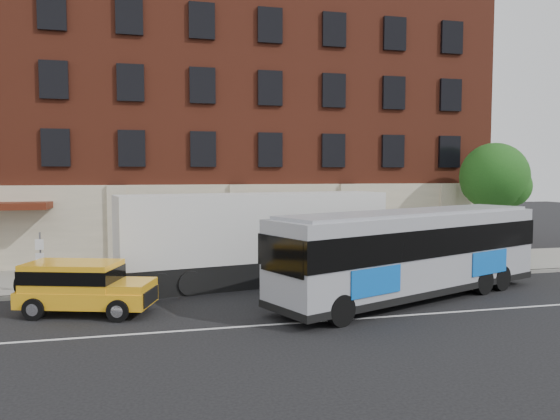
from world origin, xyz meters
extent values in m
plane|color=black|center=(0.00, 0.00, 0.00)|extent=(120.00, 120.00, 0.00)
cube|color=gray|center=(0.00, 9.00, 0.07)|extent=(60.00, 6.00, 0.15)
cube|color=gray|center=(0.00, 6.00, 0.07)|extent=(60.00, 0.25, 0.15)
cube|color=silver|center=(0.00, 0.50, 0.01)|extent=(60.00, 0.12, 0.01)
cube|color=maroon|center=(0.00, 17.00, 7.65)|extent=(30.00, 10.00, 15.00)
cube|color=beige|center=(0.00, 11.85, 2.15)|extent=(30.00, 0.35, 4.00)
cube|color=#4C1A0D|center=(-11.00, 11.00, 3.25)|extent=(4.20, 2.20, 0.30)
cube|color=beige|center=(-6.00, 11.75, 2.15)|extent=(0.90, 0.55, 4.00)
cube|color=beige|center=(0.00, 11.75, 2.15)|extent=(0.90, 0.55, 4.00)
cube|color=beige|center=(6.00, 11.75, 2.15)|extent=(0.90, 0.55, 4.00)
cube|color=beige|center=(12.00, 11.75, 2.15)|extent=(0.90, 0.55, 4.00)
cube|color=black|center=(-8.75, 11.92, 5.95)|extent=(1.30, 0.20, 1.80)
cube|color=black|center=(-5.25, 11.92, 5.95)|extent=(1.30, 0.20, 1.80)
cube|color=black|center=(-1.75, 11.92, 5.95)|extent=(1.30, 0.20, 1.80)
cube|color=black|center=(1.75, 11.92, 5.95)|extent=(1.30, 0.20, 1.80)
cube|color=black|center=(5.25, 11.92, 5.95)|extent=(1.30, 0.20, 1.80)
cube|color=black|center=(8.75, 11.92, 5.95)|extent=(1.30, 0.20, 1.80)
cube|color=black|center=(12.25, 11.92, 5.95)|extent=(1.30, 0.20, 1.80)
cube|color=black|center=(-8.75, 11.92, 9.15)|extent=(1.30, 0.20, 1.80)
cube|color=black|center=(-5.25, 11.92, 9.15)|extent=(1.30, 0.20, 1.80)
cube|color=black|center=(-1.75, 11.92, 9.15)|extent=(1.30, 0.20, 1.80)
cube|color=black|center=(1.75, 11.92, 9.15)|extent=(1.30, 0.20, 1.80)
cube|color=black|center=(5.25, 11.92, 9.15)|extent=(1.30, 0.20, 1.80)
cube|color=black|center=(8.75, 11.92, 9.15)|extent=(1.30, 0.20, 1.80)
cube|color=black|center=(12.25, 11.92, 9.15)|extent=(1.30, 0.20, 1.80)
cube|color=black|center=(-8.75, 11.92, 12.35)|extent=(1.30, 0.20, 1.80)
cube|color=black|center=(-5.25, 11.92, 12.35)|extent=(1.30, 0.20, 1.80)
cube|color=black|center=(-1.75, 11.92, 12.35)|extent=(1.30, 0.20, 1.80)
cube|color=black|center=(1.75, 11.92, 12.35)|extent=(1.30, 0.20, 1.80)
cube|color=black|center=(5.25, 11.92, 12.35)|extent=(1.30, 0.20, 1.80)
cube|color=black|center=(8.75, 11.92, 12.35)|extent=(1.30, 0.20, 1.80)
cube|color=black|center=(12.25, 11.92, 12.35)|extent=(1.30, 0.20, 1.80)
cube|color=black|center=(-10.50, 11.78, 1.75)|extent=(2.60, 0.15, 2.80)
cube|color=black|center=(-4.50, 11.78, 1.75)|extent=(2.60, 0.15, 2.80)
cube|color=black|center=(1.50, 11.78, 1.75)|extent=(2.60, 0.15, 2.80)
cube|color=black|center=(7.50, 11.78, 1.75)|extent=(2.60, 0.15, 2.80)
cylinder|color=slate|center=(-8.50, 6.20, 1.25)|extent=(0.07, 0.07, 2.50)
cube|color=silver|center=(-8.50, 6.05, 2.05)|extent=(0.30, 0.03, 0.40)
cube|color=silver|center=(-8.50, 6.05, 1.55)|extent=(0.30, 0.03, 0.35)
cylinder|color=#38281C|center=(13.50, 9.50, 1.65)|extent=(0.32, 0.32, 3.00)
sphere|color=#174012|center=(13.50, 9.50, 4.55)|extent=(3.60, 3.60, 3.60)
sphere|color=#174012|center=(14.20, 9.10, 4.05)|extent=(2.20, 2.20, 2.20)
sphere|color=#174012|center=(12.90, 9.90, 4.15)|extent=(2.00, 2.00, 2.00)
cube|color=#909299|center=(5.14, 2.63, 1.79)|extent=(12.17, 6.85, 2.87)
cube|color=black|center=(5.14, 2.63, 0.45)|extent=(12.23, 6.92, 0.25)
cube|color=#909299|center=(5.14, 2.63, 3.28)|extent=(11.49, 6.35, 0.12)
cube|color=black|center=(5.14, 2.63, 2.27)|extent=(12.27, 6.96, 1.01)
cube|color=blue|center=(2.63, 0.23, 1.26)|extent=(2.07, 0.86, 0.91)
cube|color=blue|center=(7.47, 4.96, 1.26)|extent=(2.07, 0.86, 0.91)
cylinder|color=black|center=(1.26, -0.15, 0.50)|extent=(1.05, 0.66, 1.01)
cylinder|color=black|center=(0.41, 1.96, 0.50)|extent=(1.05, 0.66, 1.01)
cylinder|color=black|center=(8.19, 2.63, 0.50)|extent=(1.05, 0.66, 1.01)
cylinder|color=black|center=(7.34, 4.74, 0.50)|extent=(1.05, 0.66, 1.01)
cylinder|color=black|center=(9.31, 3.08, 0.50)|extent=(1.05, 0.66, 1.01)
cylinder|color=black|center=(8.46, 5.19, 0.50)|extent=(1.05, 0.66, 1.01)
cube|color=#FCAE1B|center=(-6.51, 3.26, 0.58)|extent=(4.66, 3.04, 0.54)
cube|color=#FCAE1B|center=(-6.98, 3.41, 1.30)|extent=(3.36, 2.59, 0.90)
cube|color=black|center=(-6.98, 3.41, 1.35)|extent=(3.41, 2.63, 0.45)
cube|color=#FCAE1B|center=(-5.10, 2.80, 0.99)|extent=(1.81, 2.04, 0.27)
cube|color=black|center=(-4.44, 2.59, 0.63)|extent=(0.49, 1.39, 0.49)
cylinder|color=black|center=(-8.69, 3.96, 0.99)|extent=(0.40, 0.71, 0.68)
cylinder|color=black|center=(-5.46, 1.99, 0.36)|extent=(0.76, 0.46, 0.72)
cylinder|color=silver|center=(-5.46, 1.99, 0.36)|extent=(0.46, 0.38, 0.40)
cylinder|color=black|center=(-4.92, 3.67, 0.36)|extent=(0.76, 0.46, 0.72)
cylinder|color=silver|center=(-4.92, 3.67, 0.36)|extent=(0.46, 0.38, 0.40)
cylinder|color=black|center=(-8.11, 2.85, 0.36)|extent=(0.76, 0.46, 0.72)
cylinder|color=silver|center=(-8.11, 2.85, 0.36)|extent=(0.46, 0.38, 0.40)
cylinder|color=black|center=(-7.57, 4.52, 0.36)|extent=(0.76, 0.46, 0.72)
cylinder|color=silver|center=(-7.57, 4.52, 0.36)|extent=(0.46, 0.38, 0.40)
cube|color=black|center=(0.00, 6.82, 0.53)|extent=(11.83, 4.30, 1.06)
cube|color=silver|center=(0.00, 6.82, 2.47)|extent=(11.84, 4.34, 2.80)
cylinder|color=black|center=(-4.09, 4.97, 0.48)|extent=(1.00, 0.43, 0.97)
cylinder|color=black|center=(-4.48, 7.16, 0.48)|extent=(1.00, 0.43, 0.97)
cylinder|color=black|center=(-2.95, 5.18, 0.48)|extent=(1.00, 0.43, 0.97)
cylinder|color=black|center=(-3.34, 7.37, 0.48)|extent=(1.00, 0.43, 0.97)
cylinder|color=black|center=(3.33, 6.28, 0.48)|extent=(1.00, 0.43, 0.97)
cylinder|color=black|center=(2.95, 8.47, 0.48)|extent=(1.00, 0.43, 0.97)
cylinder|color=black|center=(4.48, 6.49, 0.48)|extent=(1.00, 0.43, 0.97)
cylinder|color=black|center=(4.09, 8.68, 0.48)|extent=(1.00, 0.43, 0.97)
camera|label=1|loc=(-4.40, -15.44, 4.75)|focal=34.14mm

